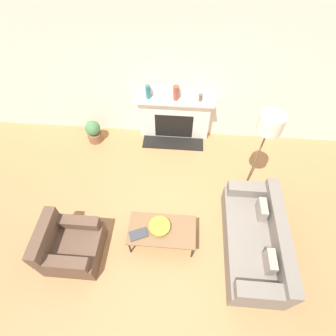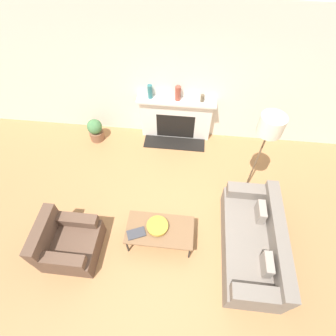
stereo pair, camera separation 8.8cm
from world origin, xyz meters
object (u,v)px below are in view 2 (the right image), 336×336
object	(u,v)px
couch	(254,243)
armchair_near	(67,243)
mantel_vase_left	(150,92)
coffee_table	(160,230)
mantel_vase_center_left	(178,93)
potted_plant	(96,130)
floor_lamp	(269,131)
bowl	(157,226)
book	(136,233)
mantel_vase_center_right	(202,98)
fireplace	(176,119)

from	to	relation	value
couch	armchair_near	size ratio (longest dim) A/B	2.18
couch	mantel_vase_left	distance (m)	3.47
coffee_table	mantel_vase_center_left	world-z (taller)	mantel_vase_center_left
potted_plant	coffee_table	bearing A→B (deg)	-52.51
floor_lamp	bowl	bearing A→B (deg)	-143.69
book	mantel_vase_center_right	xyz separation A→B (m)	(0.93, 2.75, 0.67)
coffee_table	book	world-z (taller)	book
bowl	potted_plant	bearing A→B (deg)	127.24
mantel_vase_center_left	coffee_table	bearing A→B (deg)	-91.17
mantel_vase_center_right	book	bearing A→B (deg)	-108.67
couch	bowl	world-z (taller)	couch
mantel_vase_left	mantel_vase_center_left	xyz separation A→B (m)	(0.57, 0.00, 0.01)
floor_lamp	couch	bearing A→B (deg)	-89.07
bowl	mantel_vase_center_right	world-z (taller)	mantel_vase_center_right
bowl	mantel_vase_center_left	bearing A→B (deg)	87.90
couch	book	world-z (taller)	couch
coffee_table	potted_plant	bearing A→B (deg)	127.49
armchair_near	mantel_vase_center_left	size ratio (longest dim) A/B	2.80
couch	mantel_vase_left	size ratio (longest dim) A/B	6.40
coffee_table	book	bearing A→B (deg)	-162.79
armchair_near	mantel_vase_center_right	size ratio (longest dim) A/B	5.84
book	mantel_vase_center_left	size ratio (longest dim) A/B	1.07
bowl	mantel_vase_center_right	distance (m)	2.74
mantel_vase_left	fireplace	bearing A→B (deg)	-1.60
fireplace	book	size ratio (longest dim) A/B	4.93
couch	mantel_vase_center_right	bearing A→B (deg)	-159.16
fireplace	book	distance (m)	2.76
mantel_vase_center_left	mantel_vase_center_right	world-z (taller)	mantel_vase_center_left
floor_lamp	mantel_vase_left	bearing A→B (deg)	145.17
armchair_near	fireplace	bearing A→B (deg)	-27.14
mantel_vase_center_left	mantel_vase_left	bearing A→B (deg)	180.00
bowl	book	world-z (taller)	bowl
fireplace	armchair_near	size ratio (longest dim) A/B	1.89
armchair_near	floor_lamp	world-z (taller)	floor_lamp
bowl	mantel_vase_center_right	size ratio (longest dim) A/B	2.36
book	mantel_vase_center_left	world-z (taller)	mantel_vase_center_left
mantel_vase_center_right	potted_plant	size ratio (longest dim) A/B	0.28
couch	armchair_near	xyz separation A→B (m)	(-3.05, -0.34, -0.00)
fireplace	potted_plant	world-z (taller)	fireplace
mantel_vase_center_right	floor_lamp	bearing A→B (deg)	-55.51
armchair_near	floor_lamp	distance (m)	3.67
fireplace	armchair_near	xyz separation A→B (m)	(-1.52, -2.96, -0.20)
coffee_table	book	size ratio (longest dim) A/B	3.31
armchair_near	mantel_vase_center_right	world-z (taller)	mantel_vase_center_right
mantel_vase_center_left	potted_plant	xyz separation A→B (m)	(-1.83, -0.32, -0.91)
fireplace	coffee_table	distance (m)	2.62
book	bowl	bearing A→B (deg)	1.19
mantel_vase_left	bowl	bearing A→B (deg)	-79.59
coffee_table	floor_lamp	world-z (taller)	floor_lamp
mantel_vase_center_left	potted_plant	distance (m)	2.06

